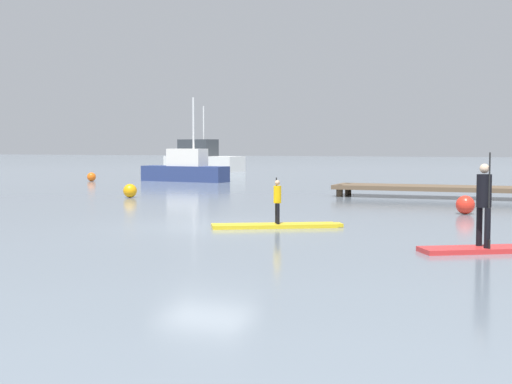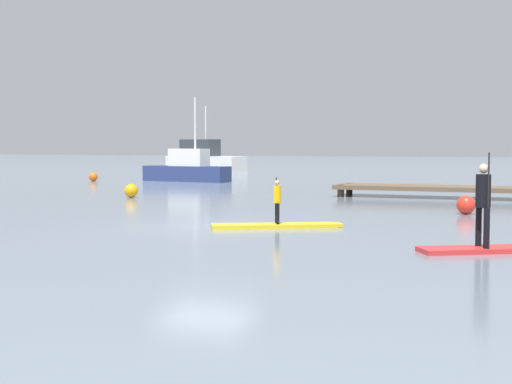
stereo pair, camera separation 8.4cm
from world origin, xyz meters
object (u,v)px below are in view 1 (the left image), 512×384
at_px(mooring_buoy_mid, 91,177).
at_px(mooring_buoy_far, 465,205).
at_px(paddler_child_solo, 277,199).
at_px(motor_boat_small_navy, 202,159).
at_px(paddleboard_far, 497,249).
at_px(paddleboard_near, 277,226).
at_px(fishing_boat_green_midground, 185,169).
at_px(mooring_buoy_near, 130,191).
at_px(paddler_adult, 484,199).

height_order(mooring_buoy_mid, mooring_buoy_far, mooring_buoy_far).
xyz_separation_m(paddler_child_solo, motor_boat_small_navy, (-19.58, 36.92, 0.25)).
height_order(paddleboard_far, mooring_buoy_far, mooring_buoy_far).
xyz_separation_m(paddleboard_near, paddler_child_solo, (0.00, 0.01, 0.70)).
bearing_deg(fishing_boat_green_midground, mooring_buoy_near, -73.35).
bearing_deg(fishing_boat_green_midground, paddleboard_near, -57.89).
xyz_separation_m(paddleboard_far, mooring_buoy_far, (-1.30, 8.07, 0.25)).
distance_m(paddler_adult, fishing_boat_green_midground, 29.91).
xyz_separation_m(fishing_boat_green_midground, mooring_buoy_mid, (-5.41, -1.78, -0.48)).
xyz_separation_m(paddleboard_near, mooring_buoy_near, (-9.29, 8.11, 0.23)).
relative_size(paddler_child_solo, mooring_buoy_mid, 2.29).
bearing_deg(paddler_child_solo, paddler_adult, -26.18).
xyz_separation_m(paddleboard_near, mooring_buoy_far, (4.32, 5.60, 0.25)).
bearing_deg(mooring_buoy_mid, paddleboard_near, -45.91).
distance_m(paddleboard_near, paddler_adult, 6.05).
relative_size(paddleboard_near, paddler_adult, 1.72).
xyz_separation_m(paddleboard_near, paddler_adult, (5.36, -2.62, 1.03)).
relative_size(paddleboard_near, mooring_buoy_near, 5.84).
bearing_deg(motor_boat_small_navy, paddleboard_near, -62.08).
relative_size(paddler_adult, fishing_boat_green_midground, 0.34).
bearing_deg(paddleboard_near, paddler_child_solo, 83.68).
height_order(paddleboard_near, mooring_buoy_far, mooring_buoy_far).
height_order(paddler_adult, motor_boat_small_navy, motor_boat_small_navy).
distance_m(paddleboard_near, mooring_buoy_mid, 26.63).
distance_m(paddleboard_near, paddleboard_far, 6.13).
height_order(paddler_child_solo, mooring_buoy_far, paddler_child_solo).
height_order(paddler_child_solo, fishing_boat_green_midground, fishing_boat_green_midground).
relative_size(paddler_child_solo, paddler_adult, 0.63).
bearing_deg(mooring_buoy_near, paddler_adult, -36.23).
xyz_separation_m(paddleboard_far, paddler_adult, (-0.26, -0.16, 1.03)).
height_order(fishing_boat_green_midground, mooring_buoy_near, fishing_boat_green_midground).
distance_m(motor_boat_small_navy, mooring_buoy_near, 30.61).
bearing_deg(mooring_buoy_far, paddleboard_near, -127.62).
xyz_separation_m(paddler_adult, fishing_boat_green_midground, (-18.47, 23.52, -0.33)).
distance_m(fishing_boat_green_midground, motor_boat_small_navy, 17.29).
relative_size(paddler_child_solo, motor_boat_small_navy, 0.16).
relative_size(motor_boat_small_navy, mooring_buoy_far, 12.75).
distance_m(paddleboard_near, mooring_buoy_far, 7.08).
bearing_deg(motor_boat_small_navy, fishing_boat_green_midground, -68.06).
bearing_deg(mooring_buoy_near, paddleboard_near, -41.12).
xyz_separation_m(fishing_boat_green_midground, motor_boat_small_navy, (-6.46, 16.04, 0.25)).
xyz_separation_m(paddler_child_solo, paddler_adult, (5.36, -2.63, 0.33)).
relative_size(paddler_adult, mooring_buoy_far, 3.25).
bearing_deg(paddleboard_far, mooring_buoy_far, 99.15).
distance_m(paddleboard_far, mooring_buoy_near, 18.28).
bearing_deg(mooring_buoy_mid, paddleboard_far, -41.80).
relative_size(paddleboard_far, mooring_buoy_far, 5.21).
distance_m(paddler_child_solo, motor_boat_small_navy, 41.79).
height_order(paddler_adult, mooring_buoy_near, paddler_adult).
relative_size(fishing_boat_green_midground, mooring_buoy_near, 9.88).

